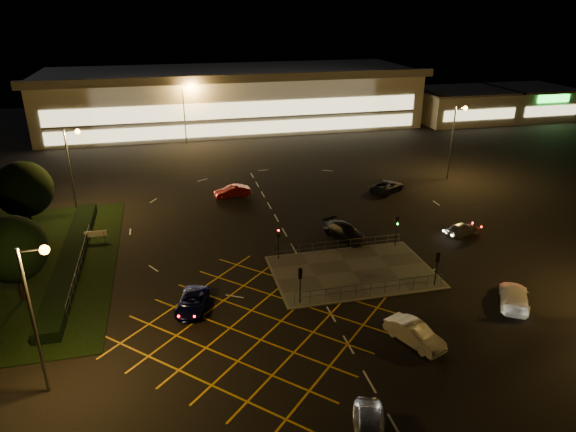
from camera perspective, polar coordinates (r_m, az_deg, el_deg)
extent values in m
plane|color=black|center=(48.24, 4.11, -5.40)|extent=(180.00, 180.00, 0.00)
cube|color=#4C4944|center=(47.16, 7.18, -6.15)|extent=(14.00, 9.00, 0.12)
cube|color=black|center=(53.70, -28.09, -5.13)|extent=(18.00, 30.00, 0.08)
cube|color=black|center=(52.36, -22.90, -4.29)|extent=(2.00, 26.00, 1.00)
cube|color=beige|center=(104.81, -6.27, 12.84)|extent=(70.00, 25.00, 10.00)
cube|color=slate|center=(104.06, -6.39, 15.66)|extent=(72.00, 26.50, 0.60)
cube|color=#FFEAA5|center=(92.58, -5.19, 11.58)|extent=(66.00, 0.20, 3.00)
cube|color=#FFEAA5|center=(93.25, -5.12, 9.65)|extent=(66.00, 0.20, 2.20)
cube|color=beige|center=(113.27, 18.62, 11.52)|extent=(18.00, 14.00, 6.00)
cube|color=slate|center=(112.76, 18.82, 13.09)|extent=(18.80, 14.80, 0.40)
cube|color=#FFEAA5|center=(107.53, 20.54, 10.51)|extent=(15.30, 0.20, 2.00)
cube|color=beige|center=(122.41, 25.14, 11.34)|extent=(14.00, 14.00, 6.00)
cube|color=slate|center=(121.94, 25.39, 12.78)|extent=(14.80, 14.80, 0.40)
cube|color=#FFEAA5|center=(117.12, 27.19, 10.36)|extent=(11.90, 0.20, 2.00)
cube|color=#19E533|center=(116.66, 27.43, 11.49)|extent=(7.00, 0.30, 1.40)
cylinder|color=slate|center=(34.58, -26.40, -10.70)|extent=(0.20, 0.20, 10.00)
cylinder|color=slate|center=(32.21, -26.66, -3.43)|extent=(1.40, 0.12, 0.12)
sphere|color=orange|center=(32.07, -25.44, -3.41)|extent=(0.56, 0.56, 0.56)
cylinder|color=slate|center=(61.98, -22.97, 4.29)|extent=(0.20, 0.20, 10.00)
cylinder|color=slate|center=(60.67, -23.00, 8.65)|extent=(1.40, 0.12, 0.12)
sphere|color=orange|center=(60.57, -22.34, 8.68)|extent=(0.56, 0.56, 0.56)
cylinder|color=slate|center=(73.22, 17.70, 7.64)|extent=(0.20, 0.20, 10.00)
cylinder|color=slate|center=(72.57, 18.64, 11.31)|extent=(1.40, 0.12, 0.12)
sphere|color=orange|center=(72.95, 19.11, 11.26)|extent=(0.56, 0.56, 0.56)
cylinder|color=slate|center=(90.26, -11.44, 10.95)|extent=(0.20, 0.20, 10.00)
cylinder|color=slate|center=(89.47, -11.22, 13.99)|extent=(1.40, 0.12, 0.12)
sphere|color=orange|center=(89.51, -10.76, 14.00)|extent=(0.56, 0.56, 0.56)
cylinder|color=slate|center=(101.84, 12.08, 12.20)|extent=(0.20, 0.20, 10.00)
cylinder|color=slate|center=(101.42, 12.67, 14.86)|extent=(1.40, 0.12, 0.12)
sphere|color=orange|center=(101.73, 13.04, 14.82)|extent=(0.56, 0.56, 0.56)
cylinder|color=black|center=(41.43, 1.36, -7.85)|extent=(0.10, 0.10, 3.00)
cube|color=black|center=(40.83, 1.37, -6.40)|extent=(0.28, 0.18, 0.90)
sphere|color=#19FF33|center=(40.94, 1.32, -6.31)|extent=(0.16, 0.16, 0.16)
cylinder|color=black|center=(45.66, 16.15, -5.74)|extent=(0.10, 0.10, 3.00)
cube|color=black|center=(45.12, 16.31, -4.40)|extent=(0.28, 0.18, 0.90)
sphere|color=#19FF33|center=(45.22, 16.23, -4.33)|extent=(0.16, 0.16, 0.16)
cylinder|color=black|center=(48.29, -1.08, -3.16)|extent=(0.10, 0.10, 3.00)
cube|color=black|center=(47.78, -1.10, -1.86)|extent=(0.28, 0.18, 0.90)
sphere|color=#FF0C0C|center=(47.66, -1.06, -1.93)|extent=(0.16, 0.16, 0.16)
cylinder|color=black|center=(51.96, 11.94, -1.73)|extent=(0.10, 0.10, 3.00)
cube|color=black|center=(51.49, 12.05, -0.52)|extent=(0.28, 0.18, 0.90)
sphere|color=#19FF33|center=(51.38, 12.11, -0.57)|extent=(0.16, 0.16, 0.16)
cylinder|color=black|center=(60.24, -26.70, -0.49)|extent=(0.36, 0.36, 2.88)
sphere|color=black|center=(59.10, -27.29, 2.65)|extent=(5.76, 5.76, 5.76)
cylinder|color=black|center=(47.43, -27.61, -6.85)|extent=(0.36, 0.36, 2.70)
sphere|color=black|center=(46.05, -28.34, -3.25)|extent=(5.40, 5.40, 5.40)
imported|color=#9D9EA4|center=(31.01, 9.02, -22.52)|extent=(3.35, 5.00, 1.58)
imported|color=#BBBBBB|center=(38.67, 13.90, -12.57)|extent=(3.31, 4.92, 1.53)
imported|color=#0B0E46|center=(42.00, -10.61, -9.37)|extent=(3.29, 5.04, 1.29)
imported|color=black|center=(53.26, 6.36, -1.74)|extent=(4.06, 5.76, 1.55)
imported|color=#A7A9AE|center=(56.85, 18.82, -1.37)|extent=(4.18, 2.52, 1.33)
imported|color=#9A140B|center=(64.69, -6.21, 2.73)|extent=(4.61, 2.04, 1.47)
imported|color=black|center=(67.30, 10.97, 3.22)|extent=(5.62, 4.79, 1.43)
imported|color=white|center=(45.58, 23.85, -8.20)|extent=(4.58, 5.49, 1.50)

